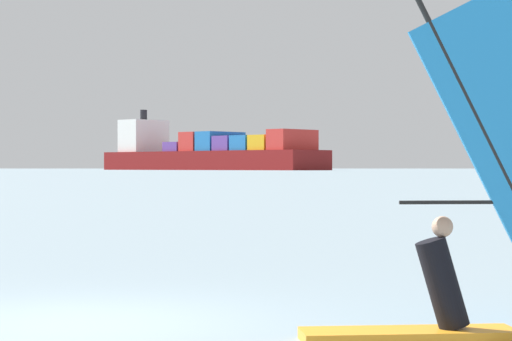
% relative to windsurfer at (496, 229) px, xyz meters
% --- Properties ---
extents(ground_plane, '(4000.00, 4000.00, 0.00)m').
position_rel_windsurfer_xyz_m(ground_plane, '(-3.76, 2.88, -1.14)').
color(ground_plane, gray).
extents(windsurfer, '(4.20, 1.55, 4.15)m').
position_rel_windsurfer_xyz_m(windsurfer, '(0.00, 0.00, 0.00)').
color(windsurfer, orange).
rests_on(windsurfer, ground_plane).
extents(cargo_ship, '(88.73, 144.45, 34.81)m').
position_rel_windsurfer_xyz_m(cargo_ship, '(183.02, 518.20, 8.04)').
color(cargo_ship, maroon).
rests_on(cargo_ship, ground_plane).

